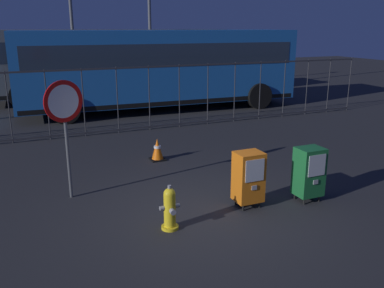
% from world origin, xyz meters
% --- Properties ---
extents(ground_plane, '(60.00, 60.00, 0.00)m').
position_xyz_m(ground_plane, '(0.00, 0.00, 0.00)').
color(ground_plane, '#262628').
extents(fire_hydrant, '(0.33, 0.32, 0.75)m').
position_xyz_m(fire_hydrant, '(-0.75, -0.33, 0.35)').
color(fire_hydrant, yellow).
rests_on(fire_hydrant, ground_plane).
extents(newspaper_box_primary, '(0.48, 0.42, 1.02)m').
position_xyz_m(newspaper_box_primary, '(0.84, -0.08, 0.57)').
color(newspaper_box_primary, black).
rests_on(newspaper_box_primary, ground_plane).
extents(newspaper_box_secondary, '(0.48, 0.42, 1.02)m').
position_xyz_m(newspaper_box_secondary, '(2.00, -0.28, 0.57)').
color(newspaper_box_secondary, black).
rests_on(newspaper_box_secondary, ground_plane).
extents(stop_sign, '(0.71, 0.31, 2.23)m').
position_xyz_m(stop_sign, '(-2.03, 1.60, 1.60)').
color(stop_sign, '#4C4F54').
rests_on(stop_sign, ground_plane).
extents(traffic_cone, '(0.36, 0.36, 0.53)m').
position_xyz_m(traffic_cone, '(0.22, 3.14, 0.26)').
color(traffic_cone, black).
rests_on(traffic_cone, ground_plane).
extents(fence_barrier, '(18.03, 0.04, 2.00)m').
position_xyz_m(fence_barrier, '(-0.00, 6.16, 1.02)').
color(fence_barrier, '#2D2D33').
rests_on(fence_barrier, ground_plane).
extents(bus_near, '(10.59, 3.10, 3.00)m').
position_xyz_m(bus_near, '(2.38, 9.16, 1.71)').
color(bus_near, '#19519E').
rests_on(bus_near, ground_plane).
extents(bus_far, '(10.55, 2.96, 3.00)m').
position_xyz_m(bus_far, '(1.15, 12.66, 1.71)').
color(bus_far, '#4C5156').
rests_on(bus_far, ground_plane).
extents(street_light_near_left, '(0.32, 0.32, 7.29)m').
position_xyz_m(street_light_near_left, '(-0.18, 13.32, 4.21)').
color(street_light_near_left, '#4C4F54').
rests_on(street_light_near_left, ground_plane).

